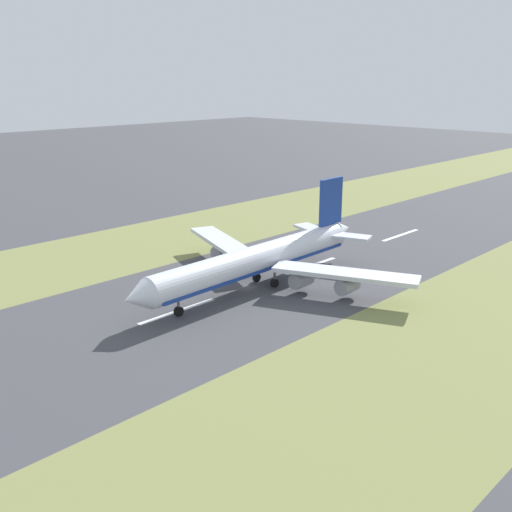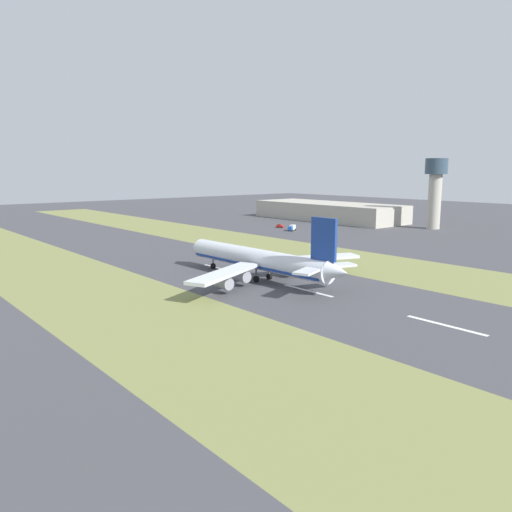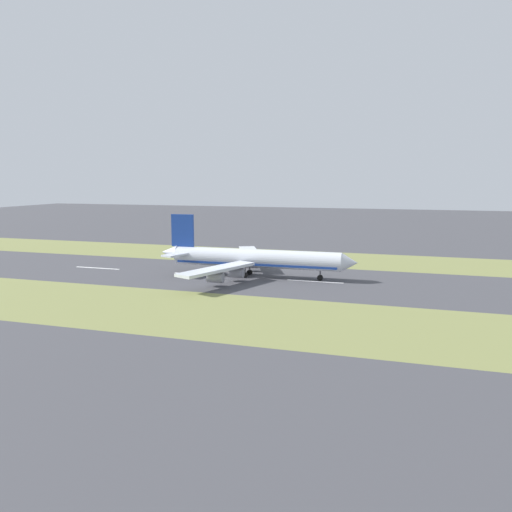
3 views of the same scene
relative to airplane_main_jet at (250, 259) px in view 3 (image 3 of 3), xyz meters
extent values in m
plane|color=#424247|center=(1.33, 2.92, -6.02)|extent=(800.00, 800.00, 0.00)
cube|color=olive|center=(-43.67, 2.92, -6.02)|extent=(40.00, 600.00, 0.01)
cube|color=olive|center=(46.33, 2.92, -6.02)|extent=(40.00, 600.00, 0.01)
cube|color=silver|center=(1.33, -58.10, -6.01)|extent=(1.20, 18.00, 0.01)
cube|color=silver|center=(1.33, -18.10, -6.01)|extent=(1.20, 18.00, 0.01)
cube|color=silver|center=(1.33, 21.90, -6.01)|extent=(1.20, 18.00, 0.01)
cylinder|color=silver|center=(-0.05, 1.90, 0.18)|extent=(7.40, 56.13, 6.00)
cone|color=silver|center=(-0.81, 32.40, 0.18)|extent=(6.00, 5.15, 5.88)
cone|color=silver|center=(0.73, -29.09, 0.98)|extent=(5.25, 6.13, 5.10)
cube|color=navy|center=(-0.05, 1.90, -1.47)|extent=(7.04, 53.89, 0.70)
cube|color=silver|center=(-17.36, -5.75, -0.72)|extent=(28.99, 17.04, 0.90)
cube|color=silver|center=(17.63, -4.88, -0.72)|extent=(29.26, 15.81, 0.90)
cylinder|color=#93939E|center=(-8.94, -2.32, -3.17)|extent=(3.32, 4.88, 3.20)
cylinder|color=#93939E|center=(-17.85, -6.04, -3.17)|extent=(3.32, 4.88, 3.20)
cylinder|color=#93939E|center=(9.05, -1.87, -3.17)|extent=(3.32, 4.88, 3.20)
cylinder|color=#93939E|center=(18.13, -5.14, -3.17)|extent=(3.32, 4.88, 3.20)
cube|color=navy|center=(0.60, -24.09, 8.68)|extent=(1.00, 8.02, 11.00)
cube|color=silver|center=(-4.90, -24.22, 1.18)|extent=(10.89, 7.48, 0.60)
cube|color=silver|center=(6.10, -23.95, 1.18)|extent=(10.84, 7.07, 0.60)
cylinder|color=#59595E|center=(-0.58, 23.18, -3.52)|extent=(0.50, 0.50, 3.20)
cylinder|color=black|center=(-0.58, 23.18, -5.12)|extent=(0.94, 1.82, 1.80)
cylinder|color=#59595E|center=(-2.57, -1.16, -3.52)|extent=(0.50, 0.50, 3.20)
cylinder|color=black|center=(-2.57, -1.16, -5.12)|extent=(0.94, 1.82, 1.80)
cylinder|color=#59595E|center=(2.63, -1.03, -3.52)|extent=(0.50, 0.50, 3.20)
cylinder|color=black|center=(2.63, -1.03, -5.12)|extent=(0.94, 1.82, 1.80)
camera|label=1|loc=(-83.58, 87.60, 36.85)|focal=42.00mm
camera|label=2|loc=(-93.91, -109.12, 26.06)|focal=35.00mm
camera|label=3|loc=(154.45, 50.12, 26.08)|focal=35.00mm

